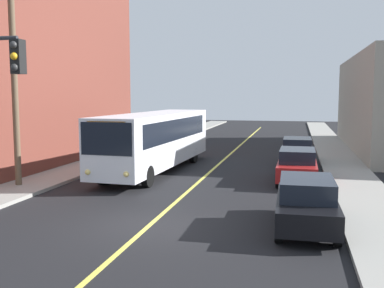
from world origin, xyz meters
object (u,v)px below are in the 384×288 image
(parked_car_black, at_px, (306,203))
(utility_pole_near, at_px, (13,43))
(parked_car_red, at_px, (297,165))
(parked_car_silver, at_px, (297,151))
(city_bus, at_px, (156,138))

(parked_car_black, xyz_separation_m, utility_pole_near, (-12.54, 3.46, 5.60))
(parked_car_red, distance_m, parked_car_silver, 5.67)
(parked_car_black, relative_size, parked_car_silver, 1.00)
(city_bus, distance_m, parked_car_silver, 8.64)
(parked_car_black, height_order, parked_car_silver, same)
(city_bus, relative_size, parked_car_red, 2.77)
(city_bus, xyz_separation_m, parked_car_silver, (7.54, 4.10, -0.98))
(city_bus, xyz_separation_m, parked_car_red, (7.55, -1.57, -0.98))
(parked_car_red, bearing_deg, utility_pole_near, -161.24)
(parked_car_black, bearing_deg, utility_pole_near, 164.56)
(city_bus, distance_m, parked_car_black, 12.12)
(parked_car_red, bearing_deg, parked_car_black, -87.82)
(parked_car_black, relative_size, utility_pole_near, 0.38)
(parked_car_red, xyz_separation_m, parked_car_silver, (-0.01, 5.67, 0.00))
(utility_pole_near, bearing_deg, parked_car_red, 18.76)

